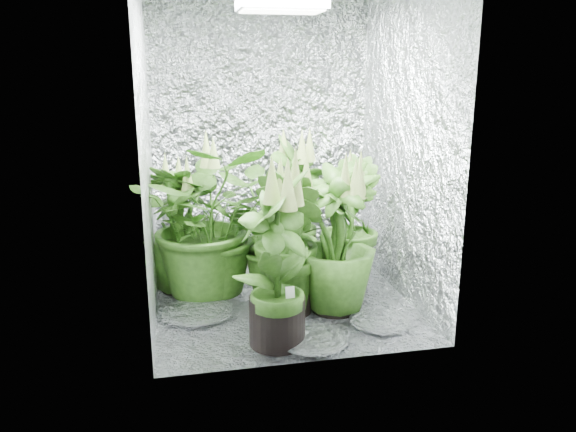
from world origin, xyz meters
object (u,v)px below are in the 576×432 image
(grow_lamp, at_px, (281,4))
(plant_e, at_px, (279,234))
(plant_a, at_px, (208,220))
(plant_b, at_px, (297,204))
(plant_d, at_px, (179,230))
(plant_f, at_px, (277,262))
(plant_h, at_px, (336,242))
(plant_g, at_px, (290,242))
(circulation_fan, at_px, (342,244))
(plant_c, at_px, (347,225))

(grow_lamp, height_order, plant_e, grow_lamp)
(plant_a, bearing_deg, plant_b, 33.23)
(plant_e, bearing_deg, grow_lamp, -90.95)
(plant_b, distance_m, plant_d, 0.93)
(grow_lamp, xyz_separation_m, plant_b, (0.24, 0.64, -1.34))
(plant_f, bearing_deg, plant_d, 119.01)
(plant_h, bearing_deg, plant_g, 173.25)
(grow_lamp, xyz_separation_m, plant_d, (-0.64, 0.34, -1.40))
(plant_a, distance_m, circulation_fan, 1.18)
(plant_c, bearing_deg, plant_f, -130.71)
(plant_e, bearing_deg, circulation_fan, 39.82)
(plant_e, distance_m, plant_g, 0.29)
(plant_d, bearing_deg, plant_f, -60.99)
(plant_e, xyz_separation_m, plant_h, (0.30, -0.32, 0.03))
(plant_g, distance_m, circulation_fan, 1.01)
(plant_b, xyz_separation_m, plant_d, (-0.88, -0.30, -0.06))
(plant_b, relative_size, plant_e, 1.09)
(plant_a, bearing_deg, plant_f, -67.34)
(circulation_fan, bearing_deg, plant_b, 160.24)
(grow_lamp, distance_m, plant_b, 1.50)
(plant_g, distance_m, plant_h, 0.28)
(plant_f, relative_size, circulation_fan, 2.82)
(plant_a, relative_size, plant_e, 1.11)
(plant_f, bearing_deg, grow_lamp, 76.11)
(plant_b, bearing_deg, plant_c, -63.29)
(plant_f, xyz_separation_m, plant_h, (0.44, 0.36, -0.03))
(plant_b, height_order, circulation_fan, plant_b)
(plant_h, bearing_deg, plant_e, 132.71)
(plant_f, height_order, circulation_fan, plant_f)
(plant_c, height_order, plant_g, plant_g)
(plant_f, distance_m, plant_h, 0.57)
(plant_a, bearing_deg, plant_h, -27.33)
(grow_lamp, bearing_deg, plant_c, 18.05)
(plant_g, height_order, plant_h, plant_h)
(plant_b, bearing_deg, plant_f, -107.36)
(grow_lamp, bearing_deg, plant_b, 69.69)
(plant_e, relative_size, circulation_fan, 2.62)
(grow_lamp, distance_m, plant_a, 1.39)
(plant_d, height_order, plant_h, plant_h)
(plant_b, bearing_deg, plant_g, -105.25)
(grow_lamp, bearing_deg, plant_h, -33.90)
(plant_c, relative_size, plant_d, 1.03)
(grow_lamp, height_order, plant_a, grow_lamp)
(plant_f, bearing_deg, plant_h, 39.76)
(plant_c, xyz_separation_m, plant_h, (-0.18, -0.36, 0.00))
(plant_g, bearing_deg, plant_h, -6.75)
(plant_b, xyz_separation_m, plant_g, (-0.22, -0.81, -0.03))
(plant_g, bearing_deg, plant_c, 34.91)
(grow_lamp, height_order, plant_g, grow_lamp)
(plant_c, height_order, plant_e, plant_c)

